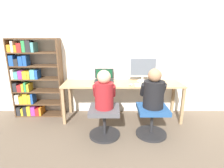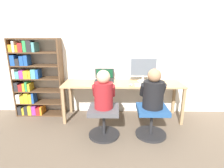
{
  "view_description": "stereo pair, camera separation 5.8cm",
  "coord_description": "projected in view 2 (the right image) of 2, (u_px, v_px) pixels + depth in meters",
  "views": [
    {
      "loc": [
        -0.2,
        -2.89,
        1.58
      ],
      "look_at": [
        -0.2,
        0.13,
        0.74
      ],
      "focal_mm": 28.0,
      "sensor_mm": 36.0,
      "label": 1
    },
    {
      "loc": [
        -0.14,
        -2.89,
        1.58
      ],
      "look_at": [
        -0.2,
        0.13,
        0.74
      ],
      "focal_mm": 28.0,
      "sensor_mm": 36.0,
      "label": 2
    }
  ],
  "objects": [
    {
      "name": "laptop",
      "position": [
        104.0,
        78.0,
        3.43
      ],
      "size": [
        0.38,
        0.28,
        0.23
      ],
      "color": "#2D2D30",
      "rests_on": "desk"
    },
    {
      "name": "desk",
      "position": [
        123.0,
        86.0,
        3.31
      ],
      "size": [
        2.23,
        0.58,
        0.72
      ],
      "color": "tan",
      "rests_on": "ground_plane"
    },
    {
      "name": "ground_plane",
      "position": [
        123.0,
        125.0,
        3.2
      ],
      "size": [
        14.0,
        14.0,
        0.0
      ],
      "primitive_type": "plane",
      "color": "brown"
    },
    {
      "name": "desk_clock",
      "position": [
        35.0,
        33.0,
        3.14
      ],
      "size": [
        0.15,
        0.03,
        0.17
      ],
      "color": "#B2B2B7",
      "rests_on": "bookshelf"
    },
    {
      "name": "person_at_laptop",
      "position": [
        104.0,
        92.0,
        2.67
      ],
      "size": [
        0.36,
        0.3,
        0.6
      ],
      "color": "maroon",
      "rests_on": "office_chair_right"
    },
    {
      "name": "office_chair_right",
      "position": [
        104.0,
        119.0,
        2.79
      ],
      "size": [
        0.5,
        0.5,
        0.49
      ],
      "color": "#262628",
      "rests_on": "ground_plane"
    },
    {
      "name": "office_chair_left",
      "position": [
        152.0,
        119.0,
        2.8
      ],
      "size": [
        0.5,
        0.5,
        0.49
      ],
      "color": "#262628",
      "rests_on": "ground_plane"
    },
    {
      "name": "person_at_monitor",
      "position": [
        153.0,
        91.0,
        2.68
      ],
      "size": [
        0.39,
        0.32,
        0.62
      ],
      "color": "black",
      "rests_on": "office_chair_left"
    },
    {
      "name": "computer_mouse_by_keyboard",
      "position": [
        131.0,
        85.0,
        3.1
      ],
      "size": [
        0.06,
        0.11,
        0.04
      ],
      "color": "#99999E",
      "rests_on": "desk"
    },
    {
      "name": "bookshelf",
      "position": [
        32.0,
        79.0,
        3.44
      ],
      "size": [
        0.95,
        0.29,
        1.54
      ],
      "color": "#513823",
      "rests_on": "ground_plane"
    },
    {
      "name": "keyboard",
      "position": [
        147.0,
        85.0,
        3.11
      ],
      "size": [
        0.41,
        0.15,
        0.03
      ],
      "color": "silver",
      "rests_on": "desk"
    },
    {
      "name": "wall_back",
      "position": [
        122.0,
        50.0,
        3.48
      ],
      "size": [
        10.0,
        0.05,
        2.6
      ],
      "color": "white",
      "rests_on": "ground_plane"
    },
    {
      "name": "desktop_monitor",
      "position": [
        143.0,
        69.0,
        3.35
      ],
      "size": [
        0.54,
        0.21,
        0.47
      ],
      "color": "beige",
      "rests_on": "desk"
    }
  ]
}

